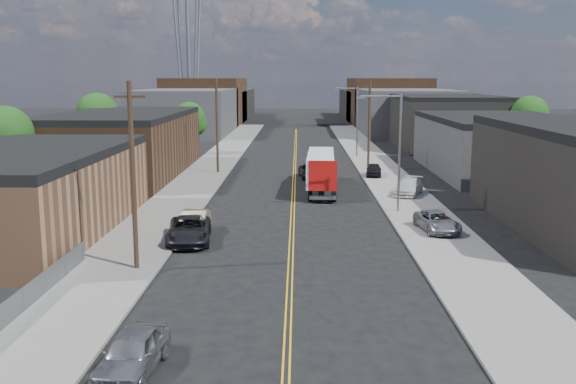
{
  "coord_description": "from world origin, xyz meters",
  "views": [
    {
      "loc": [
        0.4,
        -22.84,
        10.17
      ],
      "look_at": [
        -0.28,
        19.97,
        2.5
      ],
      "focal_mm": 40.0,
      "sensor_mm": 36.0,
      "label": 1
    }
  ],
  "objects_px": {
    "semi_truck": "(320,168)",
    "car_right_lot_b": "(409,187)",
    "car_ahead_truck": "(312,171)",
    "car_left_b": "(194,223)",
    "car_right_lot_c": "(374,170)",
    "car_left_c": "(189,230)",
    "car_right_lot_a": "(437,222)",
    "car_left_a": "(132,353)"
  },
  "relations": [
    {
      "from": "semi_truck",
      "to": "car_right_lot_c",
      "type": "relative_size",
      "value": 3.61
    },
    {
      "from": "car_left_b",
      "to": "car_right_lot_c",
      "type": "distance_m",
      "value": 28.63
    },
    {
      "from": "car_left_b",
      "to": "car_left_c",
      "type": "xyz_separation_m",
      "value": [
        0.0,
        -2.0,
        0.02
      ]
    },
    {
      "from": "car_left_b",
      "to": "car_right_lot_a",
      "type": "distance_m",
      "value": 16.02
    },
    {
      "from": "semi_truck",
      "to": "car_left_a",
      "type": "height_order",
      "value": "semi_truck"
    },
    {
      "from": "car_left_a",
      "to": "car_left_b",
      "type": "relative_size",
      "value": 0.93
    },
    {
      "from": "semi_truck",
      "to": "car_right_lot_b",
      "type": "distance_m",
      "value": 8.32
    },
    {
      "from": "car_ahead_truck",
      "to": "car_right_lot_a",
      "type": "bearing_deg",
      "value": -78.06
    },
    {
      "from": "car_right_lot_b",
      "to": "car_ahead_truck",
      "type": "bearing_deg",
      "value": 150.6
    },
    {
      "from": "car_left_a",
      "to": "car_right_lot_a",
      "type": "distance_m",
      "value": 25.46
    },
    {
      "from": "semi_truck",
      "to": "car_left_a",
      "type": "bearing_deg",
      "value": -99.22
    },
    {
      "from": "car_ahead_truck",
      "to": "semi_truck",
      "type": "bearing_deg",
      "value": -91.29
    },
    {
      "from": "car_left_c",
      "to": "car_right_lot_b",
      "type": "distance_m",
      "value": 22.89
    },
    {
      "from": "car_left_b",
      "to": "car_right_lot_c",
      "type": "relative_size",
      "value": 1.24
    },
    {
      "from": "semi_truck",
      "to": "car_ahead_truck",
      "type": "xyz_separation_m",
      "value": [
        -0.61,
        6.73,
        -1.31
      ]
    },
    {
      "from": "semi_truck",
      "to": "car_ahead_truck",
      "type": "distance_m",
      "value": 6.89
    },
    {
      "from": "car_left_c",
      "to": "car_ahead_truck",
      "type": "relative_size",
      "value": 1.12
    },
    {
      "from": "car_left_a",
      "to": "car_ahead_truck",
      "type": "relative_size",
      "value": 0.87
    },
    {
      "from": "semi_truck",
      "to": "car_right_lot_c",
      "type": "height_order",
      "value": "semi_truck"
    },
    {
      "from": "car_left_c",
      "to": "car_right_lot_a",
      "type": "bearing_deg",
      "value": 2.86
    },
    {
      "from": "car_left_b",
      "to": "car_right_lot_b",
      "type": "bearing_deg",
      "value": 40.46
    },
    {
      "from": "car_left_a",
      "to": "car_left_c",
      "type": "height_order",
      "value": "car_left_c"
    },
    {
      "from": "semi_truck",
      "to": "car_left_c",
      "type": "xyz_separation_m",
      "value": [
        -8.82,
        -19.27,
        -1.22
      ]
    },
    {
      "from": "car_left_a",
      "to": "car_left_c",
      "type": "xyz_separation_m",
      "value": [
        -1.05,
        18.0,
        0.04
      ]
    },
    {
      "from": "car_right_lot_a",
      "to": "car_left_b",
      "type": "bearing_deg",
      "value": 174.99
    },
    {
      "from": "car_left_a",
      "to": "car_left_b",
      "type": "xyz_separation_m",
      "value": [
        -1.05,
        20.0,
        0.03
      ]
    },
    {
      "from": "semi_truck",
      "to": "car_left_c",
      "type": "height_order",
      "value": "semi_truck"
    },
    {
      "from": "semi_truck",
      "to": "car_right_lot_a",
      "type": "relative_size",
      "value": 2.96
    },
    {
      "from": "car_left_a",
      "to": "car_right_lot_b",
      "type": "distance_m",
      "value": 37.28
    },
    {
      "from": "car_left_c",
      "to": "car_left_b",
      "type": "bearing_deg",
      "value": 83.6
    },
    {
      "from": "car_left_c",
      "to": "car_right_lot_c",
      "type": "height_order",
      "value": "car_left_c"
    },
    {
      "from": "semi_truck",
      "to": "car_right_lot_b",
      "type": "xyz_separation_m",
      "value": [
        7.56,
        -3.28,
        -1.17
      ]
    },
    {
      "from": "car_left_b",
      "to": "car_left_c",
      "type": "height_order",
      "value": "car_left_c"
    },
    {
      "from": "car_left_b",
      "to": "car_left_c",
      "type": "distance_m",
      "value": 2.0
    },
    {
      "from": "car_right_lot_a",
      "to": "car_right_lot_c",
      "type": "distance_m",
      "value": 24.06
    },
    {
      "from": "semi_truck",
      "to": "car_right_lot_a",
      "type": "xyz_separation_m",
      "value": [
        7.19,
        -16.66,
        -1.22
      ]
    },
    {
      "from": "car_left_c",
      "to": "car_ahead_truck",
      "type": "distance_m",
      "value": 27.26
    },
    {
      "from": "car_right_lot_b",
      "to": "car_ahead_truck",
      "type": "height_order",
      "value": "car_right_lot_b"
    },
    {
      "from": "car_left_b",
      "to": "car_right_lot_b",
      "type": "xyz_separation_m",
      "value": [
        16.37,
        13.99,
        0.07
      ]
    },
    {
      "from": "car_right_lot_c",
      "to": "car_ahead_truck",
      "type": "distance_m",
      "value": 6.43
    },
    {
      "from": "car_left_a",
      "to": "car_ahead_truck",
      "type": "bearing_deg",
      "value": 86.2
    },
    {
      "from": "car_right_lot_b",
      "to": "car_ahead_truck",
      "type": "xyz_separation_m",
      "value": [
        -8.17,
        10.01,
        -0.14
      ]
    }
  ]
}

